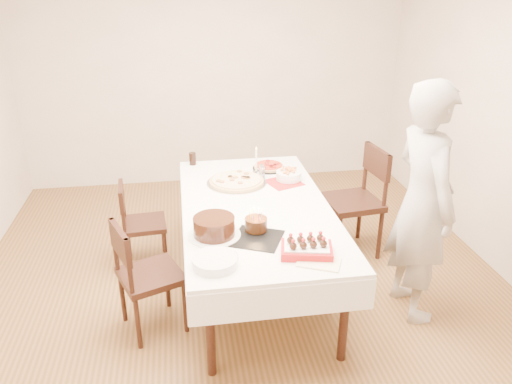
{
  "coord_description": "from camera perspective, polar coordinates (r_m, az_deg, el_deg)",
  "views": [
    {
      "loc": [
        -0.43,
        -3.42,
        2.43
      ],
      "look_at": [
        0.12,
        0.06,
        0.87
      ],
      "focal_mm": 35.0,
      "sensor_mm": 36.0,
      "label": 1
    }
  ],
  "objects": [
    {
      "name": "red_placemat",
      "position": [
        4.33,
        3.2,
        1.07
      ],
      "size": [
        0.35,
        0.35,
        0.01
      ],
      "primitive_type": "cube",
      "rotation": [
        0.0,
        0.0,
        0.36
      ],
      "color": "#B21E1E",
      "rests_on": "dining_table"
    },
    {
      "name": "china_plate",
      "position": [
        3.22,
        -4.08,
        -7.46
      ],
      "size": [
        0.29,
        0.29,
        0.01
      ],
      "primitive_type": "cylinder",
      "rotation": [
        0.0,
        0.0,
        0.28
      ],
      "color": "white",
      "rests_on": "dining_table"
    },
    {
      "name": "strawberry_box",
      "position": [
        3.25,
        5.8,
        -6.46
      ],
      "size": [
        0.37,
        0.28,
        0.08
      ],
      "primitive_type": null,
      "rotation": [
        0.0,
        0.0,
        -0.21
      ],
      "color": "#A51214",
      "rests_on": "dining_table"
    },
    {
      "name": "pizza_pepperoni",
      "position": [
        4.62,
        1.47,
        2.93
      ],
      "size": [
        0.39,
        0.39,
        0.04
      ],
      "primitive_type": "cylinder",
      "rotation": [
        0.0,
        0.0,
        -0.4
      ],
      "color": "red",
      "rests_on": "dining_table"
    },
    {
      "name": "box_lid",
      "position": [
        3.19,
        7.19,
        -8.02
      ],
      "size": [
        0.32,
        0.27,
        0.02
      ],
      "primitive_type": "cube",
      "rotation": [
        0.0,
        0.0,
        -0.43
      ],
      "color": "beige",
      "rests_on": "dining_table"
    },
    {
      "name": "wall_back",
      "position": [
        6.03,
        -4.84,
        13.54
      ],
      "size": [
        4.5,
        0.04,
        2.7
      ],
      "primitive_type": "cube",
      "color": "beige",
      "rests_on": "floor"
    },
    {
      "name": "layer_cake",
      "position": [
        3.44,
        -4.81,
        -4.0
      ],
      "size": [
        0.38,
        0.38,
        0.14
      ],
      "primitive_type": "cylinder",
      "rotation": [
        0.0,
        0.0,
        -0.04
      ],
      "color": "black",
      "rests_on": "dining_table"
    },
    {
      "name": "birthday_cake",
      "position": [
        3.48,
        -0.0,
        -3.2
      ],
      "size": [
        0.16,
        0.16,
        0.15
      ],
      "primitive_type": "cylinder",
      "rotation": [
        0.0,
        0.0,
        0.01
      ],
      "color": "#371F0F",
      "rests_on": "dining_table"
    },
    {
      "name": "pasta_bowl",
      "position": [
        4.37,
        3.75,
        1.89
      ],
      "size": [
        0.22,
        0.22,
        0.07
      ],
      "primitive_type": "cylinder",
      "rotation": [
        0.0,
        0.0,
        -0.0
      ],
      "color": "white",
      "rests_on": "dining_table"
    },
    {
      "name": "plate_stack",
      "position": [
        3.13,
        -4.72,
        -7.9
      ],
      "size": [
        0.29,
        0.29,
        0.06
      ],
      "primitive_type": "cylinder",
      "rotation": [
        0.0,
        0.0,
        -0.03
      ],
      "color": "white",
      "rests_on": "dining_table"
    },
    {
      "name": "dining_table",
      "position": [
        4.07,
        -0.0,
        -6.33
      ],
      "size": [
        1.61,
        2.35,
        0.75
      ],
      "primitive_type": "cube",
      "rotation": [
        0.0,
        0.0,
        0.24
      ],
      "color": "white",
      "rests_on": "floor"
    },
    {
      "name": "shaker_pair",
      "position": [
        4.37,
        0.75,
        2.17
      ],
      "size": [
        0.12,
        0.12,
        0.12
      ],
      "primitive_type": null,
      "rotation": [
        0.0,
        0.0,
        0.28
      ],
      "color": "white",
      "rests_on": "dining_table"
    },
    {
      "name": "taper_candle",
      "position": [
        4.41,
        0.04,
        3.53
      ],
      "size": [
        0.07,
        0.07,
        0.28
      ],
      "primitive_type": "cylinder",
      "rotation": [
        0.0,
        0.0,
        0.18
      ],
      "color": "white",
      "rests_on": "dining_table"
    },
    {
      "name": "chair_left_dessert",
      "position": [
        3.68,
        -11.93,
        -9.32
      ],
      "size": [
        0.58,
        0.58,
        0.88
      ],
      "primitive_type": null,
      "rotation": [
        0.0,
        0.0,
        3.52
      ],
      "color": "black",
      "rests_on": "floor"
    },
    {
      "name": "chair_left_savory",
      "position": [
        4.5,
        -12.63,
        -3.59
      ],
      "size": [
        0.43,
        0.43,
        0.78
      ],
      "primitive_type": null,
      "rotation": [
        0.0,
        0.0,
        3.22
      ],
      "color": "black",
      "rests_on": "floor"
    },
    {
      "name": "pizza_white",
      "position": [
        4.3,
        -2.23,
        1.24
      ],
      "size": [
        0.58,
        0.58,
        0.04
      ],
      "primitive_type": "cylinder",
      "rotation": [
        0.0,
        0.0,
        -0.14
      ],
      "color": "beige",
      "rests_on": "dining_table"
    },
    {
      "name": "cola_glass",
      "position": [
        4.75,
        -7.26,
        3.79
      ],
      "size": [
        0.08,
        0.08,
        0.12
      ],
      "primitive_type": "cylinder",
      "rotation": [
        0.0,
        0.0,
        0.43
      ],
      "color": "black",
      "rests_on": "dining_table"
    },
    {
      "name": "chair_right_savory",
      "position": [
        4.61,
        10.9,
        -1.15
      ],
      "size": [
        0.58,
        0.58,
        1.01
      ],
      "primitive_type": null,
      "rotation": [
        0.0,
        0.0,
        0.12
      ],
      "color": "black",
      "rests_on": "floor"
    },
    {
      "name": "floor",
      "position": [
        4.21,
        -1.5,
        -11.26
      ],
      "size": [
        5.0,
        5.0,
        0.0
      ],
      "primitive_type": "plane",
      "color": "brown",
      "rests_on": "ground"
    },
    {
      "name": "cake_board",
      "position": [
        3.43,
        0.13,
        -5.38
      ],
      "size": [
        0.43,
        0.43,
        0.01
      ],
      "primitive_type": "cube",
      "rotation": [
        0.0,
        0.0,
        -0.43
      ],
      "color": "black",
      "rests_on": "dining_table"
    },
    {
      "name": "person",
      "position": [
        3.78,
        18.49,
        -1.26
      ],
      "size": [
        0.47,
        0.68,
        1.8
      ],
      "primitive_type": "imported",
      "rotation": [
        0.0,
        0.0,
        1.64
      ],
      "color": "#A29E99",
      "rests_on": "floor"
    }
  ]
}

